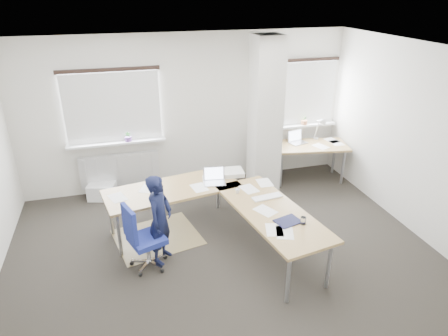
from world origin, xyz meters
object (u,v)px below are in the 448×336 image
object	(u,v)px
desk_main	(222,200)
desk_side	(310,147)
person	(160,219)
task_chair	(145,250)

from	to	relation	value
desk_main	desk_side	world-z (taller)	desk_side
desk_main	person	bearing A→B (deg)	-176.97
task_chair	person	bearing A→B (deg)	6.81
desk_side	person	xyz separation A→B (m)	(-3.11, -1.77, -0.04)
desk_main	person	xyz separation A→B (m)	(-0.93, -0.21, -0.05)
desk_main	task_chair	bearing A→B (deg)	-174.26
desk_main	desk_side	distance (m)	2.68
person	desk_main	bearing A→B (deg)	-45.73
person	task_chair	bearing A→B (deg)	146.99
desk_side	task_chair	world-z (taller)	desk_side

